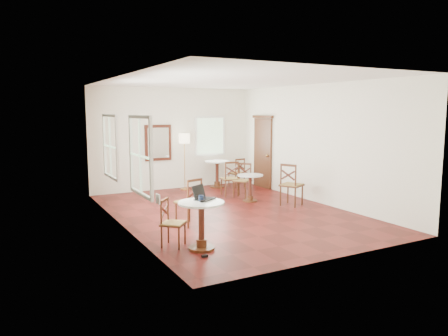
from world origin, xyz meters
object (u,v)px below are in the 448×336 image
laptop (202,196)px  mouse (202,201)px  cafe_table_mid (250,185)px  water_glass (196,198)px  navy_mug (201,198)px  floor_lamp (184,142)px  chair_near_a (190,202)px  power_adapter (205,256)px  cafe_table_near (201,220)px  chair_back_b (243,180)px  cafe_table_back (217,171)px  chair_near_b (172,223)px  chair_mid_b (291,185)px  chair_mid_a (230,178)px  chair_back_a (237,173)px

laptop → mouse: 0.24m
cafe_table_mid → water_glass: bearing=-135.2°
navy_mug → water_glass: navy_mug is taller
floor_lamp → laptop: 5.40m
cafe_table_mid → chair_near_a: (-2.30, -1.38, 0.05)m
cafe_table_mid → power_adapter: cafe_table_mid is taller
cafe_table_near → cafe_table_mid: size_ratio=1.17×
cafe_table_near → chair_back_b: bearing=50.6°
cafe_table_back → chair_near_a: chair_near_a is taller
chair_near_b → chair_mid_b: size_ratio=0.79×
cafe_table_mid → power_adapter: 4.37m
water_glass → power_adapter: (-0.09, -0.51, -0.85)m
cafe_table_mid → mouse: bearing=-133.1°
floor_lamp → cafe_table_near: bearing=-110.0°
chair_mid_a → chair_mid_b: size_ratio=0.92×
chair_near_a → floor_lamp: (1.47, 3.73, 0.92)m
floor_lamp → water_glass: (-1.95, -5.11, -0.54)m
chair_near_a → mouse: size_ratio=9.48×
floor_lamp → power_adapter: (-2.04, -5.62, -1.39)m
power_adapter → water_glass: bearing=80.3°
mouse → water_glass: water_glass is taller
chair_back_a → navy_mug: navy_mug is taller
chair_near_a → floor_lamp: floor_lamp is taller
chair_near_b → chair_mid_b: (3.76, 1.61, 0.11)m
chair_near_a → chair_mid_b: (2.94, 0.50, 0.04)m
chair_mid_b → laptop: bearing=92.8°
cafe_table_back → floor_lamp: size_ratio=0.49×
laptop → cafe_table_near: bearing=-152.3°
navy_mug → water_glass: bearing=125.7°
cafe_table_mid → laptop: laptop is taller
cafe_table_near → cafe_table_mid: 3.98m
chair_near_a → chair_back_a: 4.50m
chair_back_b → chair_mid_b: bearing=-16.8°
chair_near_a → mouse: chair_near_a is taller
mouse → power_adapter: size_ratio=1.05×
cafe_table_back → water_glass: (-2.96, -4.97, 0.37)m
mouse → navy_mug: (0.02, 0.08, 0.03)m
chair_mid_a → navy_mug: size_ratio=7.46×
cafe_table_near → floor_lamp: bearing=70.0°
cafe_table_back → chair_back_a: chair_back_a is taller
laptop → power_adapter: laptop is taller
cafe_table_back → floor_lamp: bearing=172.1°
power_adapter → chair_back_a: bearing=55.4°
cafe_table_mid → chair_near_b: 3.98m
navy_mug → cafe_table_near: bearing=-118.3°
chair_mid_b → navy_mug: chair_mid_b is taller
chair_mid_b → power_adapter: chair_mid_b is taller
chair_back_a → floor_lamp: bearing=-22.8°
power_adapter → chair_near_b: bearing=107.4°
water_glass → power_adapter: 1.00m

